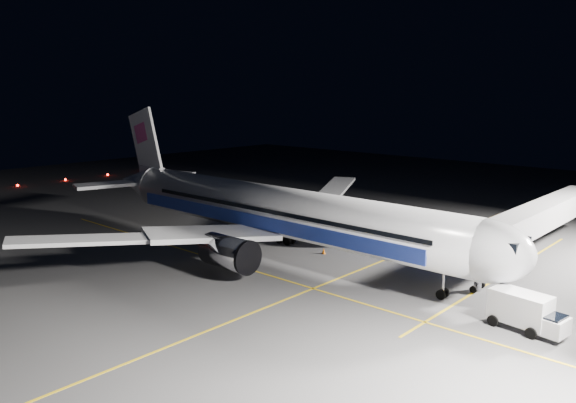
% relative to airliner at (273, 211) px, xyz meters
% --- Properties ---
extents(ground, '(200.00, 200.00, 0.00)m').
position_rel_airliner_xyz_m(ground, '(1.08, 0.00, -5.16)').
color(ground, '#4C4C4F').
rests_on(ground, ground).
extents(guide_line_main, '(0.25, 80.00, 0.01)m').
position_rel_airliner_xyz_m(guide_line_main, '(11.08, 0.00, -5.16)').
color(guide_line_main, gold).
rests_on(guide_line_main, ground).
extents(guide_line_cross, '(70.00, 0.25, 0.01)m').
position_rel_airliner_xyz_m(guide_line_cross, '(1.08, -6.00, -5.16)').
color(guide_line_cross, gold).
rests_on(guide_line_cross, ground).
extents(guide_line_side, '(0.25, 40.00, 0.01)m').
position_rel_airliner_xyz_m(guide_line_side, '(23.08, 10.00, -5.16)').
color(guide_line_side, gold).
rests_on(guide_line_side, ground).
extents(airliner, '(61.48, 54.22, 16.64)m').
position_rel_airliner_xyz_m(airliner, '(0.00, 0.00, 0.00)').
color(airliner, silver).
rests_on(airliner, ground).
extents(jet_bridge, '(3.60, 34.40, 6.30)m').
position_rel_airliner_xyz_m(jet_bridge, '(23.08, 18.06, -0.58)').
color(jet_bridge, '#B2B2B7').
rests_on(jet_bridge, ground).
extents(taxiway_lights, '(0.44, 60.44, 0.44)m').
position_rel_airliner_xyz_m(taxiway_lights, '(-70.92, 0.00, -4.94)').
color(taxiway_lights, '#FF140A').
rests_on(taxiway_lights, ground).
extents(service_truck, '(6.16, 3.19, 3.02)m').
position_rel_airliner_xyz_m(service_truck, '(29.81, -2.07, -3.55)').
color(service_truck, white).
rests_on(service_truck, ground).
extents(baggage_tug, '(2.76, 2.25, 1.95)m').
position_rel_airliner_xyz_m(baggage_tug, '(3.76, 21.77, -4.27)').
color(baggage_tug, black).
rests_on(baggage_tug, ground).
extents(safety_cone_a, '(0.45, 0.45, 0.67)m').
position_rel_airliner_xyz_m(safety_cone_a, '(4.40, 4.00, -4.83)').
color(safety_cone_a, orange).
rests_on(safety_cone_a, ground).
extents(safety_cone_b, '(0.41, 0.41, 0.62)m').
position_rel_airliner_xyz_m(safety_cone_b, '(3.24, 11.96, -4.85)').
color(safety_cone_b, orange).
rests_on(safety_cone_b, ground).
extents(safety_cone_c, '(0.45, 0.45, 0.68)m').
position_rel_airliner_xyz_m(safety_cone_c, '(5.46, 14.00, -4.83)').
color(safety_cone_c, orange).
rests_on(safety_cone_c, ground).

